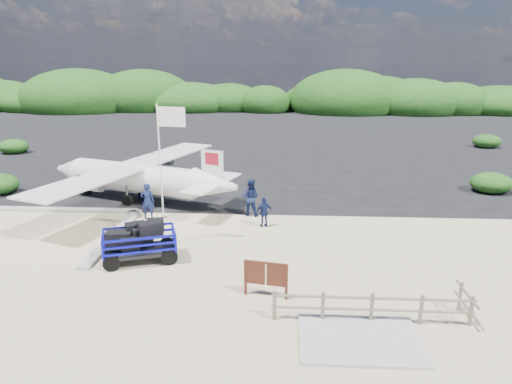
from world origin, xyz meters
The scene contains 13 objects.
ground centered at (0.00, 0.00, 0.00)m, with size 160.00×160.00×0.00m, color beige.
asphalt_apron centered at (0.00, 30.00, 0.00)m, with size 90.00×50.00×0.04m, color #B2B2B2, non-canonical shape.
lagoon centered at (-9.00, 1.50, 0.00)m, with size 9.00×7.00×0.40m, color #B2B2B2, non-canonical shape.
walkway_pad centered at (5.50, -6.00, 0.00)m, with size 3.50×2.50×0.10m, color #B2B2B2, non-canonical shape.
vegetation_band centered at (0.00, 55.00, 0.00)m, with size 124.00×8.00×4.40m, color #B2B2B2, non-canonical shape.
fence centered at (6.00, -5.00, 0.00)m, with size 6.40×2.00×1.10m, color #B2B2B2, non-canonical shape.
baggage_cart centered at (-2.49, -0.98, 0.00)m, with size 3.09×1.76×1.54m, color #0B0DB0, non-canonical shape.
flagpole centered at (-1.99, 0.95, 0.00)m, with size 1.23×0.51×6.13m, color white, non-canonical shape.
signboard centered at (2.67, -3.58, 0.00)m, with size 1.63×0.15×1.34m, color #552618, non-canonical shape.
crew_a centered at (-3.61, 4.03, 0.95)m, with size 0.69×0.45×1.89m, color #131D47.
crew_b centered at (1.58, 4.88, 0.98)m, with size 0.96×0.74×1.97m, color #131D47.
crew_c centered at (2.36, 3.26, 0.75)m, with size 0.87×0.36×1.49m, color #131D47.
aircraft_large centered at (17.15, 18.28, 0.00)m, with size 14.39×14.39×4.32m, color #B2B2B2, non-canonical shape.
Camera 1 is at (3.13, -17.66, 7.90)m, focal length 32.00 mm.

